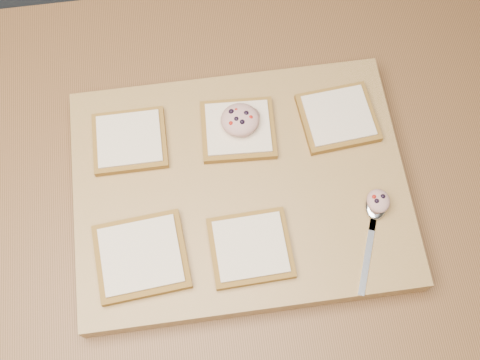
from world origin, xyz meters
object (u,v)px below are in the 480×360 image
Objects in this scene: tuna_salad_dollop at (240,120)px; spoon at (375,212)px; cutting_board at (240,189)px; bread_far_center at (238,129)px.

tuna_salad_dollop is 0.24m from spoon.
tuna_salad_dollop reaches higher than cutting_board.
cutting_board is 3.15× the size of spoon.
cutting_board is at bearing 159.05° from spoon.
spoon reaches higher than cutting_board.
bread_far_center is 0.24m from spoon.
tuna_salad_dollop is at bearing 137.14° from spoon.
tuna_salad_dollop is at bearing 82.26° from cutting_board.
spoon is (0.18, -0.16, -0.00)m from bread_far_center.
bread_far_center reaches higher than spoon.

